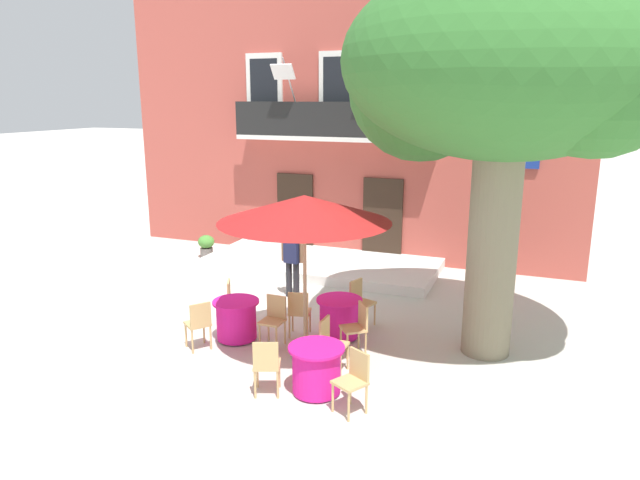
{
  "coord_description": "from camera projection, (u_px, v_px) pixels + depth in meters",
  "views": [
    {
      "loc": [
        4.55,
        -9.92,
        4.4
      ],
      "look_at": [
        -0.04,
        1.7,
        1.3
      ],
      "focal_mm": 32.27,
      "sensor_mm": 36.0,
      "label": 1
    }
  ],
  "objects": [
    {
      "name": "ground_plane",
      "position": [
        291.0,
        321.0,
        11.63
      ],
      "size": [
        120.0,
        120.0,
        0.0
      ],
      "primitive_type": "plane",
      "color": "beige"
    },
    {
      "name": "building_facade",
      "position": [
        361.0,
        120.0,
        17.32
      ],
      "size": [
        13.0,
        5.09,
        7.5
      ],
      "color": "#B24C42",
      "rests_on": "ground"
    },
    {
      "name": "entrance_step_platform",
      "position": [
        320.0,
        264.0,
        15.18
      ],
      "size": [
        6.09,
        2.71,
        0.25
      ],
      "primitive_type": "cube",
      "color": "silver",
      "rests_on": "ground"
    },
    {
      "name": "plane_tree",
      "position": [
        500.0,
        71.0,
        9.16
      ],
      "size": [
        5.42,
        4.76,
        6.56
      ],
      "color": "#7F755B",
      "rests_on": "ground"
    },
    {
      "name": "cafe_table_near_tree",
      "position": [
        339.0,
        318.0,
        10.77
      ],
      "size": [
        0.86,
        0.86,
        0.76
      ],
      "color": "#DB1984",
      "rests_on": "ground"
    },
    {
      "name": "cafe_chair_near_tree_0",
      "position": [
        360.0,
        299.0,
        11.34
      ],
      "size": [
        0.51,
        0.51,
        0.91
      ],
      "color": "tan",
      "rests_on": "ground"
    },
    {
      "name": "cafe_chair_near_tree_1",
      "position": [
        299.0,
        310.0,
        10.76
      ],
      "size": [
        0.49,
        0.49,
        0.91
      ],
      "color": "tan",
      "rests_on": "ground"
    },
    {
      "name": "cafe_chair_near_tree_2",
      "position": [
        357.0,
        325.0,
        10.07
      ],
      "size": [
        0.56,
        0.56,
        0.91
      ],
      "color": "tan",
      "rests_on": "ground"
    },
    {
      "name": "cafe_table_middle",
      "position": [
        316.0,
        369.0,
        8.73
      ],
      "size": [
        0.86,
        0.86,
        0.76
      ],
      "color": "#DB1984",
      "rests_on": "ground"
    },
    {
      "name": "cafe_chair_middle_0",
      "position": [
        267.0,
        363.0,
        8.62
      ],
      "size": [
        0.52,
        0.52,
        0.91
      ],
      "color": "tan",
      "rests_on": "ground"
    },
    {
      "name": "cafe_chair_middle_1",
      "position": [
        354.0,
        377.0,
        8.18
      ],
      "size": [
        0.54,
        0.54,
        0.91
      ],
      "color": "tan",
      "rests_on": "ground"
    },
    {
      "name": "cafe_chair_middle_2",
      "position": [
        330.0,
        341.0,
        9.39
      ],
      "size": [
        0.41,
        0.41,
        0.91
      ],
      "color": "tan",
      "rests_on": "ground"
    },
    {
      "name": "cafe_table_front",
      "position": [
        236.0,
        319.0,
        10.68
      ],
      "size": [
        0.86,
        0.86,
        0.76
      ],
      "color": "#DB1984",
      "rests_on": "ground"
    },
    {
      "name": "cafe_chair_front_0",
      "position": [
        199.0,
        322.0,
        10.2
      ],
      "size": [
        0.56,
        0.56,
        0.91
      ],
      "color": "tan",
      "rests_on": "ground"
    },
    {
      "name": "cafe_chair_front_1",
      "position": [
        274.0,
        317.0,
        10.43
      ],
      "size": [
        0.41,
        0.41,
        0.91
      ],
      "color": "tan",
      "rests_on": "ground"
    },
    {
      "name": "cafe_chair_front_2",
      "position": [
        234.0,
        299.0,
        11.37
      ],
      "size": [
        0.54,
        0.54,
        0.91
      ],
      "color": "tan",
      "rests_on": "ground"
    },
    {
      "name": "cafe_umbrella",
      "position": [
        304.0,
        209.0,
        9.45
      ],
      "size": [
        2.9,
        2.9,
        2.85
      ],
      "color": "#997A56",
      "rests_on": "ground"
    },
    {
      "name": "ground_planter_left",
      "position": [
        206.0,
        245.0,
        16.18
      ],
      "size": [
        0.46,
        0.46,
        0.65
      ],
      "color": "slate",
      "rests_on": "ground"
    },
    {
      "name": "pedestrian_near_entrance",
      "position": [
        292.0,
        258.0,
        12.87
      ],
      "size": [
        0.53,
        0.26,
        1.6
      ],
      "color": "#232328",
      "rests_on": "ground"
    }
  ]
}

